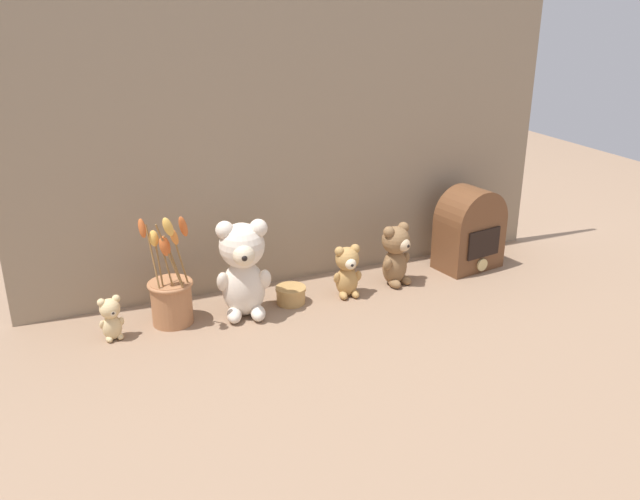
% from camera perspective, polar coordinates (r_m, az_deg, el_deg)
% --- Properties ---
extents(ground_plane, '(4.00, 4.00, 0.00)m').
position_cam_1_polar(ground_plane, '(1.82, 0.25, -4.20)').
color(ground_plane, '#8E7056').
extents(backdrop_wall, '(1.54, 0.02, 0.80)m').
position_cam_1_polar(backdrop_wall, '(1.84, -1.85, 9.17)').
color(backdrop_wall, gray).
rests_on(backdrop_wall, ground).
extents(teddy_bear_large, '(0.14, 0.13, 0.26)m').
position_cam_1_polar(teddy_bear_large, '(1.69, -6.47, -1.47)').
color(teddy_bear_large, beige).
rests_on(teddy_bear_large, ground).
extents(teddy_bear_medium, '(0.10, 0.09, 0.18)m').
position_cam_1_polar(teddy_bear_medium, '(1.89, 6.41, -0.28)').
color(teddy_bear_medium, olive).
rests_on(teddy_bear_medium, ground).
extents(teddy_bear_small, '(0.08, 0.07, 0.15)m').
position_cam_1_polar(teddy_bear_small, '(1.81, 2.34, -1.71)').
color(teddy_bear_small, tan).
rests_on(teddy_bear_small, ground).
extents(teddy_bear_tiny, '(0.06, 0.06, 0.11)m').
position_cam_1_polar(teddy_bear_tiny, '(1.68, -17.20, -5.41)').
color(teddy_bear_tiny, '#DBBC84').
rests_on(teddy_bear_tiny, ground).
extents(flower_vase, '(0.12, 0.14, 0.30)m').
position_cam_1_polar(flower_vase, '(1.71, -12.44, -3.72)').
color(flower_vase, '#AD7047').
rests_on(flower_vase, ground).
extents(vintage_radio, '(0.20, 0.14, 0.24)m').
position_cam_1_polar(vintage_radio, '(2.04, 12.49, 1.66)').
color(vintage_radio, brown).
rests_on(vintage_radio, ground).
extents(decorative_tin_tall, '(0.08, 0.08, 0.05)m').
position_cam_1_polar(decorative_tin_tall, '(1.80, -2.47, -3.80)').
color(decorative_tin_tall, tan).
rests_on(decorative_tin_tall, ground).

